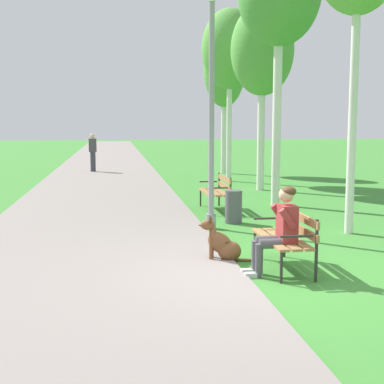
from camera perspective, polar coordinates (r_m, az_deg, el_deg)
ground_plane at (r=7.70m, az=7.27°, el=-8.83°), size 120.00×120.00×0.00m
paved_path at (r=31.20m, az=-8.86°, el=3.32°), size 4.38×60.00×0.04m
park_bench_near at (r=8.08m, az=9.90°, el=-4.37°), size 0.55×1.50×0.85m
park_bench_mid at (r=13.26m, az=2.64°, el=0.27°), size 0.55×1.50×0.85m
person_seated_on_near_bench at (r=7.73m, az=9.09°, el=-3.62°), size 0.74×0.49×1.25m
dog_brown at (r=8.47m, az=3.23°, el=-5.48°), size 0.82×0.39×0.71m
lamp_post_near at (r=10.86m, az=2.04°, el=8.92°), size 0.24×0.24×4.73m
birch_tree_fourth at (r=17.44m, az=7.33°, el=14.35°), size 1.95×1.87×5.74m
birch_tree_fifth at (r=19.96m, az=3.95°, el=14.57°), size 1.99×2.11×6.10m
birch_tree_sixth at (r=23.01m, az=3.39°, el=12.65°), size 1.73×1.82×5.92m
litter_bin at (r=11.61m, az=4.35°, el=-1.55°), size 0.36×0.36×0.70m
pedestrian_distant at (r=23.70m, az=-10.29°, el=4.05°), size 0.32×0.22×1.65m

